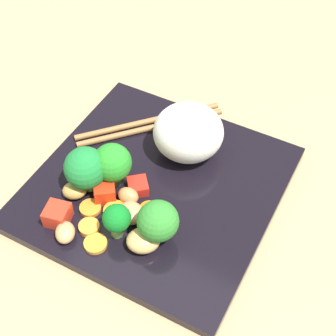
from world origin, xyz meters
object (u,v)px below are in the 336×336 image
Objects in this scene: rice_mound at (188,132)px; broccoli_floret_1 at (115,219)px; carrot_slice_0 at (89,227)px; square_plate at (157,187)px; chopstick_pair at (150,124)px.

rice_mound reaches higher than broccoli_floret_1.
rice_mound is 17.11cm from carrot_slice_0.
broccoli_floret_1 is (-8.60, 0.22, 3.56)cm from square_plate.
chopstick_pair is at bearing 35.54° from square_plate.
rice_mound is (6.59, -0.87, 4.32)cm from square_plate.
rice_mound is 1.83× the size of broccoli_floret_1.
broccoli_floret_1 is at bearing 175.88° from rice_mound.
carrot_slice_0 is (-16.25, 4.20, -3.30)cm from rice_mound.
carrot_slice_0 is at bearing 160.97° from square_plate.
rice_mound is 7.71cm from chopstick_pair.
square_plate is 11.89× the size of carrot_slice_0.
chopstick_pair is (1.68, 6.78, -3.26)cm from rice_mound.
broccoli_floret_1 is 4.16cm from carrot_slice_0.
carrot_slice_0 is 0.15× the size of chopstick_pair.
chopstick_pair is at bearing 76.05° from rice_mound.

